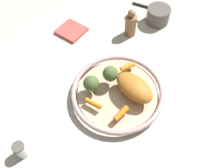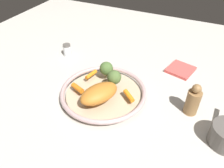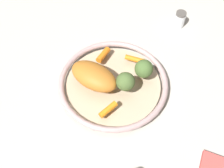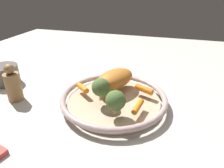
{
  "view_description": "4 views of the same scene",
  "coord_description": "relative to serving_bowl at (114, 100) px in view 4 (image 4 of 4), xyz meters",
  "views": [
    {
      "loc": [
        -0.15,
        0.45,
        0.77
      ],
      "look_at": [
        0.02,
        -0.0,
        0.06
      ],
      "focal_mm": 36.92,
      "sensor_mm": 36.0,
      "label": 1
    },
    {
      "loc": [
        -0.6,
        -0.32,
        0.61
      ],
      "look_at": [
        0.02,
        -0.03,
        0.06
      ],
      "focal_mm": 34.71,
      "sensor_mm": 36.0,
      "label": 2
    },
    {
      "loc": [
        0.06,
        -0.49,
        0.74
      ],
      "look_at": [
        -0.0,
        -0.03,
        0.06
      ],
      "focal_mm": 42.55,
      "sensor_mm": 36.0,
      "label": 3
    },
    {
      "loc": [
        0.56,
        0.16,
        0.38
      ],
      "look_at": [
        -0.01,
        -0.01,
        0.07
      ],
      "focal_mm": 32.39,
      "sensor_mm": 36.0,
      "label": 4
    }
  ],
  "objects": [
    {
      "name": "ground_plane",
      "position": [
        0.0,
        0.0,
        -0.02
      ],
      "size": [
        1.99,
        1.99,
        0.0
      ],
      "primitive_type": "plane",
      "color": "#B7B2A8"
    },
    {
      "name": "serving_bowl",
      "position": [
        0.0,
        0.0,
        0.0
      ],
      "size": [
        0.36,
        0.36,
        0.04
      ],
      "color": "tan",
      "rests_on": "ground_plane"
    },
    {
      "name": "roast_chicken_piece",
      "position": [
        -0.06,
        -0.01,
        0.05
      ],
      "size": [
        0.18,
        0.15,
        0.06
      ],
      "primitive_type": "ellipsoid",
      "rotation": [
        0.0,
        0.0,
        5.82
      ],
      "color": "#B86B25",
      "rests_on": "serving_bowl"
    },
    {
      "name": "baby_carrot_right",
      "position": [
        0.0,
        -0.11,
        0.03
      ],
      "size": [
        0.05,
        0.06,
        0.02
      ],
      "primitive_type": "cylinder",
      "rotation": [
        1.52,
        0.0,
        2.45
      ],
      "color": "orange",
      "rests_on": "serving_bowl"
    },
    {
      "name": "baby_carrot_left",
      "position": [
        -0.05,
        0.09,
        0.03
      ],
      "size": [
        0.04,
        0.07,
        0.02
      ],
      "primitive_type": "cylinder",
      "rotation": [
        1.52,
        0.0,
        5.9
      ],
      "color": "orange",
      "rests_on": "serving_bowl"
    },
    {
      "name": "baby_carrot_near_rim",
      "position": [
        0.06,
        0.09,
        0.03
      ],
      "size": [
        0.07,
        0.03,
        0.02
      ],
      "primitive_type": "cylinder",
      "rotation": [
        1.53,
        0.0,
        4.54
      ],
      "color": "orange",
      "rests_on": "serving_bowl"
    },
    {
      "name": "broccoli_floret_mid",
      "position": [
        0.04,
        -0.03,
        0.06
      ],
      "size": [
        0.06,
        0.06,
        0.07
      ],
      "color": "tan",
      "rests_on": "serving_bowl"
    },
    {
      "name": "broccoli_floret_large",
      "position": [
        0.09,
        0.03,
        0.06
      ],
      "size": [
        0.06,
        0.06,
        0.07
      ],
      "color": "tan",
      "rests_on": "serving_bowl"
    },
    {
      "name": "pepper_mill",
      "position": [
        0.06,
        -0.34,
        0.04
      ],
      "size": [
        0.05,
        0.05,
        0.13
      ],
      "color": "olive",
      "rests_on": "ground_plane"
    },
    {
      "name": "saucepan",
      "position": [
        -0.03,
        -0.47,
        0.02
      ],
      "size": [
        0.19,
        0.11,
        0.08
      ],
      "color": "#56514C",
      "rests_on": "ground_plane"
    }
  ]
}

